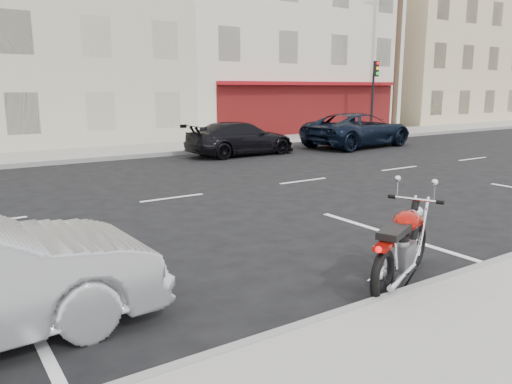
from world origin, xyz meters
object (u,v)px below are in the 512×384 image
at_px(traffic_light, 374,88).
at_px(motorcycle, 418,234).
at_px(suv_far, 358,130).
at_px(utility_pole, 398,48).
at_px(car_far, 241,138).
at_px(fire_hydrant, 350,127).

xyz_separation_m(traffic_light, motorcycle, (-14.44, -14.59, -2.07)).
bearing_deg(suv_far, motorcycle, 132.39).
relative_size(utility_pole, traffic_light, 2.37).
bearing_deg(suv_far, car_far, 79.40).
height_order(utility_pole, suv_far, utility_pole).
bearing_deg(traffic_light, utility_pole, 7.61).
distance_m(utility_pole, suv_far, 8.15).
bearing_deg(fire_hydrant, motorcycle, -131.26).
distance_m(utility_pole, car_far, 13.05).
bearing_deg(utility_pole, suv_far, -151.19).
bearing_deg(fire_hydrant, traffic_light, -6.36).
distance_m(traffic_light, car_far, 10.57).
xyz_separation_m(fire_hydrant, motorcycle, (-12.94, -14.75, -0.04)).
relative_size(utility_pole, suv_far, 1.68).
relative_size(traffic_light, suv_far, 0.71).
relative_size(motorcycle, suv_far, 0.37).
distance_m(fire_hydrant, motorcycle, 19.63).
bearing_deg(utility_pole, traffic_light, -172.39).
bearing_deg(motorcycle, car_far, 46.58).
height_order(fire_hydrant, car_far, car_far).
height_order(motorcycle, suv_far, suv_far).
distance_m(utility_pole, traffic_light, 2.97).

